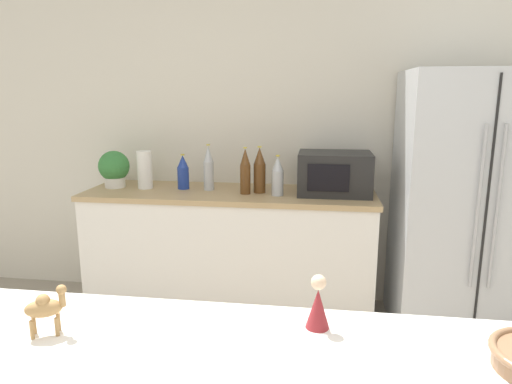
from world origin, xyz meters
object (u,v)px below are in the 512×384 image
Objects in this scene: potted_plant at (114,168)px; microwave at (334,173)px; refrigerator at (465,207)px; wise_man_figurine_blue at (318,305)px; back_bottle_0 at (260,171)px; back_bottle_3 at (183,172)px; back_bottle_4 at (245,172)px; paper_towel_roll at (145,170)px; back_bottle_1 at (278,176)px; back_bottle_2 at (209,168)px; camel_figurine at (45,307)px.

potted_plant is 1.56m from microwave.
refrigerator is 2.09m from wise_man_figurine_blue.
back_bottle_3 is at bearing 174.74° from back_bottle_0.
microwave is 0.60m from back_bottle_4.
paper_towel_roll is 1.85× the size of wise_man_figurine_blue.
back_bottle_1 reaches higher than wise_man_figurine_blue.
wise_man_figurine_blue is at bearing -92.73° from microwave.
back_bottle_2 is 0.29m from back_bottle_4.
camel_figurine is (-1.59, -2.00, 0.19)m from refrigerator.
back_bottle_1 is (0.96, -0.10, -0.01)m from paper_towel_roll.
back_bottle_4 is 2.47× the size of camel_figurine.
potted_plant is 0.97m from back_bottle_4.
back_bottle_0 is 1.01× the size of back_bottle_4.
refrigerator is at bearing -0.26° from back_bottle_4.
potted_plant is at bearing 177.80° from refrigerator.
back_bottle_4 is at bearing -12.36° from back_bottle_3.
refrigerator is 6.34× the size of paper_towel_roll.
wise_man_figurine_blue is at bearing -78.06° from back_bottle_0.
paper_towel_roll is 1.08× the size of back_bottle_3.
back_bottle_0 reaches higher than potted_plant.
microwave is at bearing 15.64° from back_bottle_1.
refrigerator reaches higher than back_bottle_4.
refrigerator is at bearing -3.13° from back_bottle_2.
camel_figurine is (-0.26, -2.06, -0.00)m from back_bottle_0.
refrigerator is 1.89m from back_bottle_3.
refrigerator reaches higher than back_bottle_3.
paper_towel_roll is at bearing 177.68° from refrigerator.
back_bottle_0 is 1.28× the size of back_bottle_3.
paper_towel_roll is 0.74m from back_bottle_4.
potted_plant is 0.99× the size of paper_towel_roll.
back_bottle_0 is 0.10m from back_bottle_4.
back_bottle_4 is at bearing 104.83° from wise_man_figurine_blue.
back_bottle_0 reaches higher than back_bottle_4.
back_bottle_4 reaches higher than back_bottle_3.
refrigerator reaches higher than camel_figurine.
refrigerator reaches higher than back_bottle_0.
back_bottle_4 is (0.46, -0.10, 0.03)m from back_bottle_3.
back_bottle_4 is 2.02m from camel_figurine.
back_bottle_2 reaches higher than camel_figurine.
back_bottle_1 reaches higher than back_bottle_3.
potted_plant is 1.06m from back_bottle_0.
back_bottle_0 reaches higher than microwave.
refrigerator is 1.34m from back_bottle_0.
potted_plant is 0.82× the size of back_bottle_2.
potted_plant is at bearing 178.12° from back_bottle_0.
back_bottle_3 is (-0.68, 0.12, -0.01)m from back_bottle_1.
back_bottle_4 reaches higher than microwave.
back_bottle_2 is 2.51× the size of camel_figurine.
wise_man_figurine_blue reaches higher than camel_figurine.
potted_plant is 0.70m from back_bottle_2.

